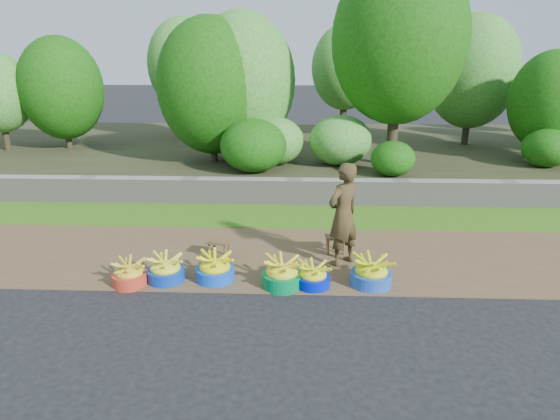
{
  "coord_description": "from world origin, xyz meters",
  "views": [
    {
      "loc": [
        0.1,
        -5.49,
        2.89
      ],
      "look_at": [
        -0.19,
        1.3,
        0.75
      ],
      "focal_mm": 30.0,
      "sensor_mm": 36.0,
      "label": 1
    }
  ],
  "objects_px": {
    "basin_d": "(282,274)",
    "vendor_woman": "(343,215)",
    "basin_a": "(130,274)",
    "stool_left": "(219,244)",
    "basin_f": "(371,273)",
    "stool_right": "(336,239)",
    "basin_c": "(215,269)",
    "basin_b": "(166,270)",
    "basin_e": "(313,277)"
  },
  "relations": [
    {
      "from": "basin_f",
      "to": "stool_right",
      "type": "distance_m",
      "value": 1.17
    },
    {
      "from": "basin_e",
      "to": "vendor_woman",
      "type": "xyz_separation_m",
      "value": [
        0.45,
        0.76,
        0.63
      ]
    },
    {
      "from": "basin_b",
      "to": "basin_f",
      "type": "relative_size",
      "value": 0.92
    },
    {
      "from": "basin_f",
      "to": "vendor_woman",
      "type": "relative_size",
      "value": 0.36
    },
    {
      "from": "stool_left",
      "to": "vendor_woman",
      "type": "height_order",
      "value": "vendor_woman"
    },
    {
      "from": "stool_right",
      "to": "basin_f",
      "type": "bearing_deg",
      "value": -70.17
    },
    {
      "from": "basin_b",
      "to": "vendor_woman",
      "type": "xyz_separation_m",
      "value": [
        2.47,
        0.68,
        0.62
      ]
    },
    {
      "from": "basin_e",
      "to": "basin_b",
      "type": "bearing_deg",
      "value": 177.64
    },
    {
      "from": "basin_d",
      "to": "basin_f",
      "type": "distance_m",
      "value": 1.2
    },
    {
      "from": "basin_f",
      "to": "basin_c",
      "type": "bearing_deg",
      "value": 178.37
    },
    {
      "from": "basin_b",
      "to": "basin_f",
      "type": "bearing_deg",
      "value": -0.23
    },
    {
      "from": "basin_a",
      "to": "basin_f",
      "type": "bearing_deg",
      "value": 2.01
    },
    {
      "from": "basin_d",
      "to": "basin_e",
      "type": "bearing_deg",
      "value": 0.32
    },
    {
      "from": "basin_b",
      "to": "basin_e",
      "type": "distance_m",
      "value": 2.02
    },
    {
      "from": "basin_a",
      "to": "basin_d",
      "type": "height_order",
      "value": "basin_d"
    },
    {
      "from": "basin_b",
      "to": "basin_f",
      "type": "height_order",
      "value": "basin_f"
    },
    {
      "from": "basin_f",
      "to": "stool_left",
      "type": "bearing_deg",
      "value": 159.67
    },
    {
      "from": "basin_c",
      "to": "basin_e",
      "type": "bearing_deg",
      "value": -5.64
    },
    {
      "from": "stool_right",
      "to": "stool_left",
      "type": "bearing_deg",
      "value": -170.88
    },
    {
      "from": "basin_d",
      "to": "vendor_woman",
      "type": "height_order",
      "value": "vendor_woman"
    },
    {
      "from": "stool_left",
      "to": "basin_c",
      "type": "bearing_deg",
      "value": -85.12
    },
    {
      "from": "basin_b",
      "to": "basin_c",
      "type": "xyz_separation_m",
      "value": [
        0.68,
        0.05,
        0.01
      ]
    },
    {
      "from": "basin_d",
      "to": "stool_right",
      "type": "xyz_separation_m",
      "value": [
        0.8,
        1.18,
        0.06
      ]
    },
    {
      "from": "basin_c",
      "to": "stool_left",
      "type": "bearing_deg",
      "value": 94.88
    },
    {
      "from": "basin_d",
      "to": "basin_f",
      "type": "relative_size",
      "value": 0.99
    },
    {
      "from": "basin_c",
      "to": "stool_right",
      "type": "xyz_separation_m",
      "value": [
        1.73,
        1.04,
        0.07
      ]
    },
    {
      "from": "stool_left",
      "to": "basin_b",
      "type": "bearing_deg",
      "value": -127.3
    },
    {
      "from": "stool_left",
      "to": "basin_d",
      "type": "bearing_deg",
      "value": -41.76
    },
    {
      "from": "basin_f",
      "to": "stool_right",
      "type": "xyz_separation_m",
      "value": [
        -0.4,
        1.1,
        0.06
      ]
    },
    {
      "from": "basin_d",
      "to": "stool_left",
      "type": "xyz_separation_m",
      "value": [
        -0.99,
        0.89,
        0.07
      ]
    },
    {
      "from": "basin_a",
      "to": "stool_left",
      "type": "bearing_deg",
      "value": 40.9
    },
    {
      "from": "stool_left",
      "to": "stool_right",
      "type": "distance_m",
      "value": 1.82
    },
    {
      "from": "basin_d",
      "to": "basin_c",
      "type": "bearing_deg",
      "value": 171.73
    },
    {
      "from": "stool_left",
      "to": "basin_f",
      "type": "bearing_deg",
      "value": -20.33
    },
    {
      "from": "basin_a",
      "to": "basin_d",
      "type": "xyz_separation_m",
      "value": [
        2.07,
        0.04,
        0.02
      ]
    },
    {
      "from": "basin_f",
      "to": "stool_left",
      "type": "height_order",
      "value": "basin_f"
    },
    {
      "from": "basin_b",
      "to": "basin_f",
      "type": "xyz_separation_m",
      "value": [
        2.81,
        -0.01,
        0.01
      ]
    },
    {
      "from": "basin_a",
      "to": "stool_left",
      "type": "distance_m",
      "value": 1.42
    },
    {
      "from": "basin_b",
      "to": "basin_e",
      "type": "height_order",
      "value": "basin_b"
    },
    {
      "from": "basin_c",
      "to": "basin_f",
      "type": "relative_size",
      "value": 0.96
    },
    {
      "from": "basin_f",
      "to": "stool_left",
      "type": "xyz_separation_m",
      "value": [
        -2.2,
        0.81,
        0.07
      ]
    },
    {
      "from": "basin_b",
      "to": "basin_c",
      "type": "height_order",
      "value": "basin_c"
    },
    {
      "from": "basin_c",
      "to": "vendor_woman",
      "type": "distance_m",
      "value": 1.99
    },
    {
      "from": "basin_e",
      "to": "basin_a",
      "type": "bearing_deg",
      "value": -179.03
    },
    {
      "from": "stool_left",
      "to": "vendor_woman",
      "type": "bearing_deg",
      "value": -3.86
    },
    {
      "from": "basin_d",
      "to": "basin_e",
      "type": "relative_size",
      "value": 1.19
    },
    {
      "from": "basin_f",
      "to": "stool_right",
      "type": "relative_size",
      "value": 1.68
    },
    {
      "from": "basin_d",
      "to": "vendor_woman",
      "type": "relative_size",
      "value": 0.36
    },
    {
      "from": "basin_c",
      "to": "stool_right",
      "type": "bearing_deg",
      "value": 31.0
    },
    {
      "from": "basin_a",
      "to": "basin_f",
      "type": "xyz_separation_m",
      "value": [
        3.27,
        0.11,
        0.03
      ]
    }
  ]
}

